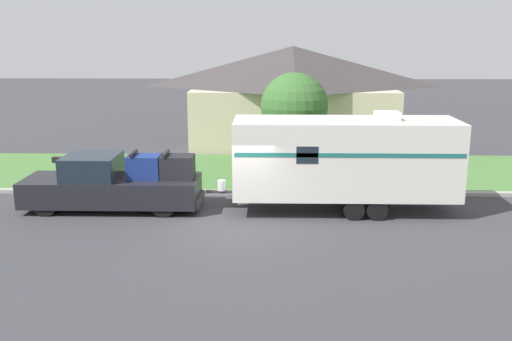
{
  "coord_description": "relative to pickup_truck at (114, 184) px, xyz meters",
  "views": [
    {
      "loc": [
        1.07,
        -17.14,
        5.98
      ],
      "look_at": [
        0.62,
        1.81,
        1.4
      ],
      "focal_mm": 40.0,
      "sensor_mm": 36.0,
      "label": 1
    }
  ],
  "objects": [
    {
      "name": "ground_plane",
      "position": [
        4.31,
        -1.81,
        -0.88
      ],
      "size": [
        120.0,
        120.0,
        0.0
      ],
      "primitive_type": "plane",
      "color": "#38383D"
    },
    {
      "name": "curb_strip",
      "position": [
        4.31,
        1.94,
        -0.81
      ],
      "size": [
        80.0,
        0.3,
        0.14
      ],
      "color": "#999993",
      "rests_on": "ground_plane"
    },
    {
      "name": "lawn_strip",
      "position": [
        4.31,
        5.59,
        -0.87
      ],
      "size": [
        80.0,
        7.0,
        0.03
      ],
      "color": "#477538",
      "rests_on": "ground_plane"
    },
    {
      "name": "house_across_street",
      "position": [
        6.64,
        12.59,
        1.87
      ],
      "size": [
        11.55,
        7.29,
        5.3
      ],
      "color": "beige",
      "rests_on": "ground_plane"
    },
    {
      "name": "pickup_truck",
      "position": [
        0.0,
        0.0,
        0.0
      ],
      "size": [
        6.13,
        2.03,
        2.03
      ],
      "color": "black",
      "rests_on": "ground_plane"
    },
    {
      "name": "travel_trailer",
      "position": [
        7.95,
        -0.0,
        0.98
      ],
      "size": [
        8.51,
        2.36,
        3.44
      ],
      "color": "black",
      "rests_on": "ground_plane"
    },
    {
      "name": "mailbox",
      "position": [
        -2.92,
        2.76,
        0.07
      ],
      "size": [
        0.48,
        0.2,
        1.24
      ],
      "color": "brown",
      "rests_on": "ground_plane"
    },
    {
      "name": "tree_in_yard",
      "position": [
        6.39,
        4.11,
        2.19
      ],
      "size": [
        2.74,
        2.74,
        4.46
      ],
      "color": "brown",
      "rests_on": "ground_plane"
    }
  ]
}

